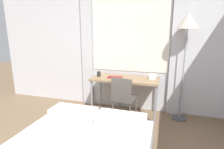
# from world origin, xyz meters

# --- Properties ---
(wall_back_with_window) EXTENTS (5.76, 0.13, 2.70)m
(wall_back_with_window) POSITION_xyz_m (0.04, 2.94, 1.35)
(wall_back_with_window) COLOR silver
(wall_back_with_window) RESTS_ON ground_plane
(desk) EXTENTS (1.32, 0.60, 0.78)m
(desk) POSITION_xyz_m (0.34, 2.57, 0.71)
(desk) COLOR #937551
(desk) RESTS_ON ground_plane
(desk_chair) EXTENTS (0.46, 0.46, 0.88)m
(desk_chair) POSITION_xyz_m (0.39, 2.25, 0.51)
(desk_chair) COLOR #59514C
(desk_chair) RESTS_ON ground_plane
(standing_lamp) EXTENTS (0.39, 0.39, 1.98)m
(standing_lamp) POSITION_xyz_m (1.42, 2.67, 1.73)
(standing_lamp) COLOR #4C4C51
(standing_lamp) RESTS_ON ground_plane
(telephone) EXTENTS (0.15, 0.13, 0.10)m
(telephone) POSITION_xyz_m (0.87, 2.66, 0.82)
(telephone) COLOR white
(telephone) RESTS_ON desk
(book) EXTENTS (0.29, 0.16, 0.02)m
(book) POSITION_xyz_m (0.14, 2.51, 0.79)
(book) COLOR maroon
(book) RESTS_ON desk
(mug) EXTENTS (0.07, 0.07, 0.10)m
(mug) POSITION_xyz_m (-0.21, 2.55, 0.83)
(mug) COLOR #262628
(mug) RESTS_ON desk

